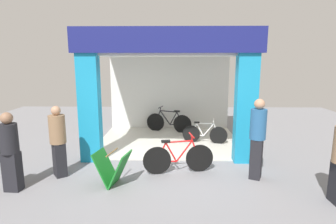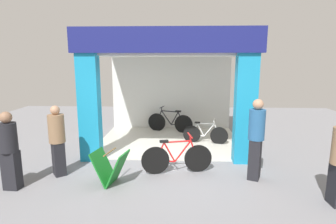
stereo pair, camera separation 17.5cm
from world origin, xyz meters
name	(u,v)px [view 1 (the left image)]	position (x,y,z in m)	size (l,w,h in m)	color
ground_plane	(167,161)	(0.00, 0.00, 0.00)	(17.08, 17.08, 0.00)	gray
shop_facade	(169,86)	(0.00, 1.76, 1.83)	(4.74, 3.97, 3.43)	beige
bicycle_inside_0	(169,122)	(-0.01, 2.97, 0.38)	(1.67, 0.57, 0.95)	black
bicycle_inside_1	(205,134)	(1.16, 1.59, 0.32)	(1.42, 0.39, 0.79)	black
bicycle_parked_0	(178,158)	(0.28, -0.78, 0.37)	(1.66, 0.46, 0.93)	black
sandwich_board_sign	(113,168)	(-1.13, -1.44, 0.37)	(0.81, 0.69, 0.75)	#197226
pedestrian_0	(257,137)	(2.03, -1.02, 0.95)	(0.46, 0.59, 1.82)	black
pedestrian_2	(10,151)	(-3.13, -1.75, 0.85)	(0.54, 0.37, 1.64)	black
pedestrian_3	(58,140)	(-2.45, -1.01, 0.85)	(0.50, 0.50, 1.64)	black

